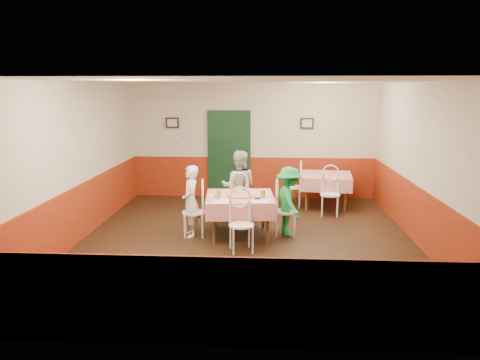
# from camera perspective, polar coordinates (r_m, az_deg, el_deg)

# --- Properties ---
(floor) EXTENTS (7.00, 7.00, 0.00)m
(floor) POSITION_cam_1_polar(r_m,az_deg,el_deg) (8.44, 0.83, -7.44)
(floor) COLOR black
(floor) RESTS_ON ground
(ceiling) EXTENTS (7.00, 7.00, 0.00)m
(ceiling) POSITION_cam_1_polar(r_m,az_deg,el_deg) (8.00, 0.89, 11.94)
(ceiling) COLOR white
(ceiling) RESTS_ON back_wall
(back_wall) EXTENTS (6.00, 0.10, 2.80)m
(back_wall) POSITION_cam_1_polar(r_m,az_deg,el_deg) (11.57, 1.64, 4.75)
(back_wall) COLOR beige
(back_wall) RESTS_ON ground
(front_wall) EXTENTS (6.00, 0.10, 2.80)m
(front_wall) POSITION_cam_1_polar(r_m,az_deg,el_deg) (4.68, -1.07, -4.83)
(front_wall) COLOR beige
(front_wall) RESTS_ON ground
(left_wall) EXTENTS (0.10, 7.00, 2.80)m
(left_wall) POSITION_cam_1_polar(r_m,az_deg,el_deg) (8.76, -19.16, 2.07)
(left_wall) COLOR beige
(left_wall) RESTS_ON ground
(right_wall) EXTENTS (0.10, 7.00, 2.80)m
(right_wall) POSITION_cam_1_polar(r_m,az_deg,el_deg) (8.51, 21.48, 1.66)
(right_wall) COLOR beige
(right_wall) RESTS_ON ground
(wainscot_back) EXTENTS (6.00, 0.03, 1.00)m
(wainscot_back) POSITION_cam_1_polar(r_m,az_deg,el_deg) (11.69, 1.61, 0.35)
(wainscot_back) COLOR maroon
(wainscot_back) RESTS_ON ground
(wainscot_front) EXTENTS (6.00, 0.03, 1.00)m
(wainscot_front) POSITION_cam_1_polar(r_m,az_deg,el_deg) (5.02, -1.02, -14.70)
(wainscot_front) COLOR maroon
(wainscot_front) RESTS_ON ground
(wainscot_left) EXTENTS (0.03, 7.00, 1.00)m
(wainscot_left) POSITION_cam_1_polar(r_m,az_deg,el_deg) (8.93, -18.70, -3.64)
(wainscot_left) COLOR maroon
(wainscot_left) RESTS_ON ground
(wainscot_right) EXTENTS (0.03, 7.00, 1.00)m
(wainscot_right) POSITION_cam_1_polar(r_m,az_deg,el_deg) (8.69, 20.96, -4.20)
(wainscot_right) COLOR maroon
(wainscot_right) RESTS_ON ground
(door) EXTENTS (0.96, 0.06, 2.10)m
(door) POSITION_cam_1_polar(r_m,az_deg,el_deg) (11.60, -1.35, 3.02)
(door) COLOR black
(door) RESTS_ON ground
(picture_left) EXTENTS (0.32, 0.03, 0.26)m
(picture_left) POSITION_cam_1_polar(r_m,az_deg,el_deg) (11.71, -8.26, 6.93)
(picture_left) COLOR black
(picture_left) RESTS_ON back_wall
(picture_right) EXTENTS (0.32, 0.03, 0.26)m
(picture_right) POSITION_cam_1_polar(r_m,az_deg,el_deg) (11.51, 8.17, 6.86)
(picture_right) COLOR black
(picture_right) RESTS_ON back_wall
(thermostat) EXTENTS (0.10, 0.03, 0.10)m
(thermostat) POSITION_cam_1_polar(r_m,az_deg,el_deg) (11.72, -7.73, 5.23)
(thermostat) COLOR white
(thermostat) RESTS_ON back_wall
(main_table) EXTENTS (1.32, 1.32, 0.77)m
(main_table) POSITION_cam_1_polar(r_m,az_deg,el_deg) (8.63, 0.00, -4.40)
(main_table) COLOR red
(main_table) RESTS_ON ground
(second_table) EXTENTS (1.24, 1.24, 0.77)m
(second_table) POSITION_cam_1_polar(r_m,az_deg,el_deg) (10.91, 10.41, -1.29)
(second_table) COLOR red
(second_table) RESTS_ON ground
(chair_left) EXTENTS (0.47, 0.47, 0.90)m
(chair_left) POSITION_cam_1_polar(r_m,az_deg,el_deg) (8.63, -5.66, -3.94)
(chair_left) COLOR white
(chair_left) RESTS_ON ground
(chair_right) EXTENTS (0.46, 0.46, 0.90)m
(chair_right) POSITION_cam_1_polar(r_m,az_deg,el_deg) (8.68, 5.63, -3.86)
(chair_right) COLOR white
(chair_right) RESTS_ON ground
(chair_far) EXTENTS (0.46, 0.46, 0.90)m
(chair_far) POSITION_cam_1_polar(r_m,az_deg,el_deg) (9.44, -0.15, -2.58)
(chair_far) COLOR white
(chair_far) RESTS_ON ground
(chair_near) EXTENTS (0.51, 0.51, 0.90)m
(chair_near) POSITION_cam_1_polar(r_m,az_deg,el_deg) (7.80, 0.18, -5.54)
(chair_near) COLOR white
(chair_near) RESTS_ON ground
(chair_second_a) EXTENTS (0.46, 0.46, 0.90)m
(chair_second_a) POSITION_cam_1_polar(r_m,az_deg,el_deg) (10.82, 6.48, -0.86)
(chair_second_a) COLOR white
(chair_second_a) RESTS_ON ground
(chair_second_b) EXTENTS (0.46, 0.46, 0.90)m
(chair_second_b) POSITION_cam_1_polar(r_m,az_deg,el_deg) (10.16, 10.92, -1.78)
(chair_second_b) COLOR white
(chair_second_b) RESTS_ON ground
(pizza) EXTENTS (0.49, 0.49, 0.03)m
(pizza) POSITION_cam_1_polar(r_m,az_deg,el_deg) (8.46, 0.08, -1.92)
(pizza) COLOR #B74723
(pizza) RESTS_ON main_table
(plate_left) EXTENTS (0.27, 0.27, 0.01)m
(plate_left) POSITION_cam_1_polar(r_m,az_deg,el_deg) (8.53, -3.00, -1.89)
(plate_left) COLOR white
(plate_left) RESTS_ON main_table
(plate_right) EXTENTS (0.27, 0.27, 0.01)m
(plate_right) POSITION_cam_1_polar(r_m,az_deg,el_deg) (8.54, 3.01, -1.87)
(plate_right) COLOR white
(plate_right) RESTS_ON main_table
(plate_far) EXTENTS (0.27, 0.27, 0.01)m
(plate_far) POSITION_cam_1_polar(r_m,az_deg,el_deg) (8.96, 0.09, -1.23)
(plate_far) COLOR white
(plate_far) RESTS_ON main_table
(glass_a) EXTENTS (0.09, 0.09, 0.15)m
(glass_a) POSITION_cam_1_polar(r_m,az_deg,el_deg) (8.26, -2.63, -1.84)
(glass_a) COLOR #BF7219
(glass_a) RESTS_ON main_table
(glass_b) EXTENTS (0.09, 0.09, 0.15)m
(glass_b) POSITION_cam_1_polar(r_m,az_deg,el_deg) (8.32, 2.84, -1.75)
(glass_b) COLOR #BF7219
(glass_b) RESTS_ON main_table
(glass_c) EXTENTS (0.08, 0.08, 0.13)m
(glass_c) POSITION_cam_1_polar(r_m,az_deg,el_deg) (8.89, -0.90, -0.94)
(glass_c) COLOR #BF7219
(glass_c) RESTS_ON main_table
(beer_bottle) EXTENTS (0.06, 0.06, 0.21)m
(beer_bottle) POSITION_cam_1_polar(r_m,az_deg,el_deg) (8.90, 0.47, -0.70)
(beer_bottle) COLOR #381C0A
(beer_bottle) RESTS_ON main_table
(shaker_a) EXTENTS (0.04, 0.04, 0.09)m
(shaker_a) POSITION_cam_1_polar(r_m,az_deg,el_deg) (8.12, -3.06, -2.29)
(shaker_a) COLOR silver
(shaker_a) RESTS_ON main_table
(shaker_b) EXTENTS (0.04, 0.04, 0.09)m
(shaker_b) POSITION_cam_1_polar(r_m,az_deg,el_deg) (8.10, -2.51, -2.32)
(shaker_b) COLOR silver
(shaker_b) RESTS_ON main_table
(shaker_c) EXTENTS (0.04, 0.04, 0.09)m
(shaker_c) POSITION_cam_1_polar(r_m,az_deg,el_deg) (8.19, -3.05, -2.17)
(shaker_c) COLOR #B23319
(shaker_c) RESTS_ON main_table
(menu_left) EXTENTS (0.38, 0.46, 0.00)m
(menu_left) POSITION_cam_1_polar(r_m,az_deg,el_deg) (8.13, -2.23, -2.58)
(menu_left) COLOR white
(menu_left) RESTS_ON main_table
(menu_right) EXTENTS (0.35, 0.43, 0.00)m
(menu_right) POSITION_cam_1_polar(r_m,az_deg,el_deg) (8.19, 2.63, -2.48)
(menu_right) COLOR white
(menu_right) RESTS_ON main_table
(wallet) EXTENTS (0.12, 0.10, 0.02)m
(wallet) POSITION_cam_1_polar(r_m,az_deg,el_deg) (8.27, 2.12, -2.26)
(wallet) COLOR black
(wallet) RESTS_ON main_table
(diner_left) EXTENTS (0.43, 0.54, 1.32)m
(diner_left) POSITION_cam_1_polar(r_m,az_deg,el_deg) (8.58, -6.02, -2.60)
(diner_left) COLOR gray
(diner_left) RESTS_ON ground
(diner_far) EXTENTS (0.72, 0.56, 1.47)m
(diner_far) POSITION_cam_1_polar(r_m,az_deg,el_deg) (9.42, -0.16, -0.83)
(diner_far) COLOR gray
(diner_far) RESTS_ON ground
(diner_right) EXTENTS (0.68, 0.93, 1.29)m
(diner_right) POSITION_cam_1_polar(r_m,az_deg,el_deg) (8.64, 5.99, -2.61)
(diner_right) COLOR gray
(diner_right) RESTS_ON ground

